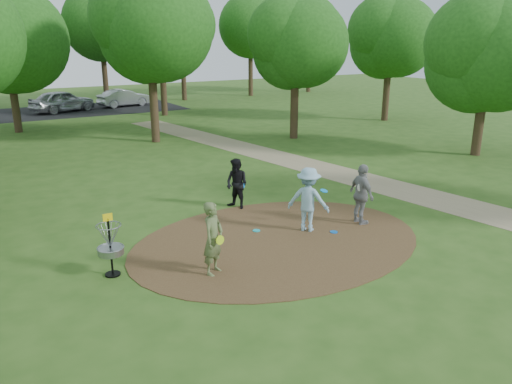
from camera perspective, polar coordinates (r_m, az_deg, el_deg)
ground at (r=13.85m, az=2.58°, el=-5.61°), size 100.00×100.00×0.00m
dirt_clearing at (r=13.84m, az=2.58°, el=-5.57°), size 8.40×8.40×0.02m
footpath at (r=19.31m, az=15.47°, el=0.43°), size 7.55×39.89×0.01m
parking_lot at (r=41.95m, az=-18.55°, el=8.94°), size 14.00×8.00×0.01m
player_observer_with_disc at (r=11.71m, az=-4.91°, el=-5.32°), size 0.78×0.72×1.78m
player_throwing_with_disc at (r=14.32m, az=6.00°, el=-0.88°), size 1.40×1.38×1.88m
player_walking_with_disc at (r=16.22m, az=-2.20°, el=0.93°), size 0.88×0.98×1.66m
player_waiting_with_disc at (r=15.12m, az=11.98°, el=-0.28°), size 0.59×1.13×1.84m
disc_ground_cyan at (r=14.48m, az=0.05°, el=-4.43°), size 0.22×0.22×0.02m
disc_ground_blue at (r=14.55m, az=8.88°, el=-4.53°), size 0.22×0.22×0.02m
car_left at (r=41.10m, az=-21.26°, el=9.67°), size 5.21×3.59×1.65m
car_right at (r=42.99m, az=-14.82°, el=10.37°), size 4.43×2.21×1.40m
disc_golf_basket at (r=12.07m, az=-16.37°, el=-5.36°), size 0.63×0.63×1.54m
tree_ring at (r=21.62m, az=-9.27°, el=16.46°), size 36.93×46.04×9.40m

